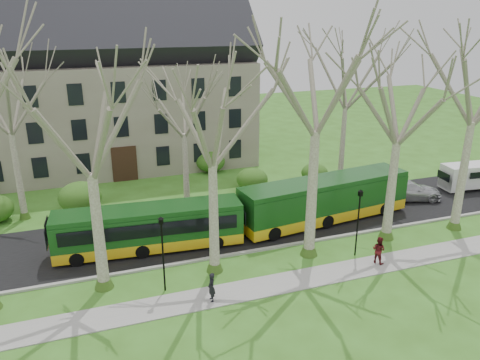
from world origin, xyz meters
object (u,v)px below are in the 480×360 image
Objects in this scene: sedan at (408,190)px; van_a at (471,177)px; pedestrian_b at (379,250)px; bus_follow at (325,199)px; bus_lead at (150,228)px; pedestrian_a at (211,287)px.

van_a is (6.64, 0.24, 0.34)m from sedan.
bus_follow is at bearing -27.57° from pedestrian_b.
bus_lead reaches higher than sedan.
pedestrian_a is at bearing 131.05° from sedan.
pedestrian_b is (12.68, -6.35, -0.61)m from bus_lead.
van_a is (27.73, 1.88, -0.35)m from bus_lead.
sedan is 3.12× the size of pedestrian_b.
pedestrian_a is 0.94× the size of pedestrian_b.
bus_follow is at bearing 5.76° from bus_lead.
bus_lead is 12.69m from bus_follow.
pedestrian_a is (-25.65, -8.76, -0.31)m from van_a.
van_a is at bearing -70.97° from sedan.
bus_lead is 0.90× the size of bus_follow.
bus_follow is 6.67m from pedestrian_b.
sedan is 6.65m from van_a.
bus_follow is 2.57× the size of van_a.
sedan is at bearing -172.27° from van_a.
van_a reaches higher than pedestrian_a.
pedestrian_b is at bearing -22.08° from bus_lead.
bus_follow is at bearing 124.28° from pedestrian_a.
bus_follow is at bearing -168.29° from van_a.
bus_lead is 2.21× the size of sedan.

